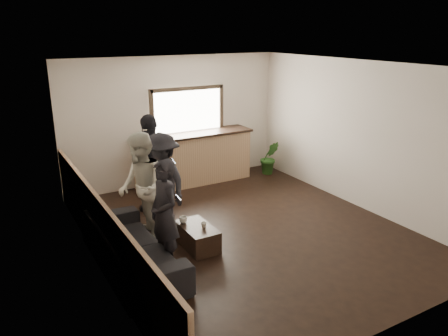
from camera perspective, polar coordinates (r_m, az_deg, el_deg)
ground at (r=7.64m, az=3.02°, el=-8.16°), size 5.00×6.00×0.01m
room_shell at (r=6.77m, az=-2.04°, el=1.70°), size 5.01×6.01×2.80m
bar_counter at (r=9.76m, az=-4.02°, el=1.68°), size 2.70×0.68×2.13m
sofa at (r=6.55m, az=-11.94°, el=-9.93°), size 0.93×2.33×0.68m
coffee_table at (r=7.04m, az=-3.49°, el=-8.94°), size 0.45×0.81×0.36m
cup_a at (r=7.09m, az=-5.36°, el=-6.76°), size 0.15×0.15×0.10m
cup_b at (r=6.91m, az=-2.66°, el=-7.44°), size 0.10×0.10×0.08m
potted_plant at (r=10.46m, az=5.98°, el=1.37°), size 0.53×0.48×0.80m
person_a at (r=6.33m, az=-7.81°, el=-6.02°), size 0.49×0.62×1.61m
person_b at (r=7.11m, az=-10.74°, el=-2.60°), size 0.78×0.95×1.80m
person_c at (r=7.64m, az=-7.97°, el=-1.56°), size 0.83×1.18×1.67m
person_d at (r=8.29m, az=-9.43°, el=0.65°), size 1.14×1.04×1.86m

